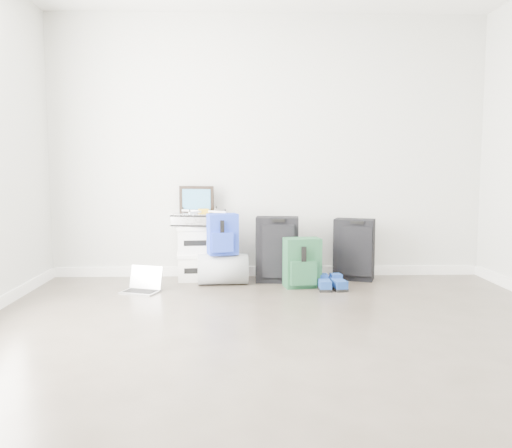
{
  "coord_description": "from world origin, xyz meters",
  "views": [
    {
      "loc": [
        -0.29,
        -3.16,
        1.15
      ],
      "look_at": [
        -0.14,
        1.9,
        0.61
      ],
      "focal_mm": 38.0,
      "sensor_mm": 36.0,
      "label": 1
    }
  ],
  "objects_px": {
    "duffel_bag": "(223,269)",
    "carry_on": "(354,249)",
    "boxes_stack": "(196,253)",
    "large_suitcase": "(277,249)",
    "briefcase": "(196,219)",
    "laptop": "(143,286)"
  },
  "relations": [
    {
      "from": "boxes_stack",
      "to": "briefcase",
      "type": "xyz_separation_m",
      "value": [
        0.0,
        0.0,
        0.34
      ]
    },
    {
      "from": "duffel_bag",
      "to": "carry_on",
      "type": "distance_m",
      "value": 1.36
    },
    {
      "from": "boxes_stack",
      "to": "duffel_bag",
      "type": "height_order",
      "value": "boxes_stack"
    },
    {
      "from": "boxes_stack",
      "to": "briefcase",
      "type": "relative_size",
      "value": 1.27
    },
    {
      "from": "duffel_bag",
      "to": "large_suitcase",
      "type": "distance_m",
      "value": 0.58
    },
    {
      "from": "briefcase",
      "to": "boxes_stack",
      "type": "bearing_deg",
      "value": 0.0
    },
    {
      "from": "boxes_stack",
      "to": "carry_on",
      "type": "xyz_separation_m",
      "value": [
        1.61,
        -0.04,
        0.03
      ]
    },
    {
      "from": "duffel_bag",
      "to": "large_suitcase",
      "type": "bearing_deg",
      "value": 7.8
    },
    {
      "from": "boxes_stack",
      "to": "briefcase",
      "type": "height_order",
      "value": "briefcase"
    },
    {
      "from": "briefcase",
      "to": "carry_on",
      "type": "bearing_deg",
      "value": 6.89
    },
    {
      "from": "boxes_stack",
      "to": "large_suitcase",
      "type": "bearing_deg",
      "value": -13.96
    },
    {
      "from": "boxes_stack",
      "to": "large_suitcase",
      "type": "distance_m",
      "value": 0.83
    },
    {
      "from": "large_suitcase",
      "to": "laptop",
      "type": "relative_size",
      "value": 1.7
    },
    {
      "from": "large_suitcase",
      "to": "laptop",
      "type": "distance_m",
      "value": 1.36
    },
    {
      "from": "briefcase",
      "to": "large_suitcase",
      "type": "distance_m",
      "value": 0.88
    },
    {
      "from": "boxes_stack",
      "to": "laptop",
      "type": "relative_size",
      "value": 1.45
    },
    {
      "from": "duffel_bag",
      "to": "briefcase",
      "type": "bearing_deg",
      "value": 137.72
    },
    {
      "from": "duffel_bag",
      "to": "large_suitcase",
      "type": "xyz_separation_m",
      "value": [
        0.54,
        0.11,
        0.18
      ]
    },
    {
      "from": "duffel_bag",
      "to": "boxes_stack",
      "type": "bearing_deg",
      "value": 137.72
    },
    {
      "from": "duffel_bag",
      "to": "laptop",
      "type": "distance_m",
      "value": 0.8
    },
    {
      "from": "duffel_bag",
      "to": "carry_on",
      "type": "relative_size",
      "value": 0.78
    },
    {
      "from": "carry_on",
      "to": "briefcase",
      "type": "bearing_deg",
      "value": -161.33
    }
  ]
}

